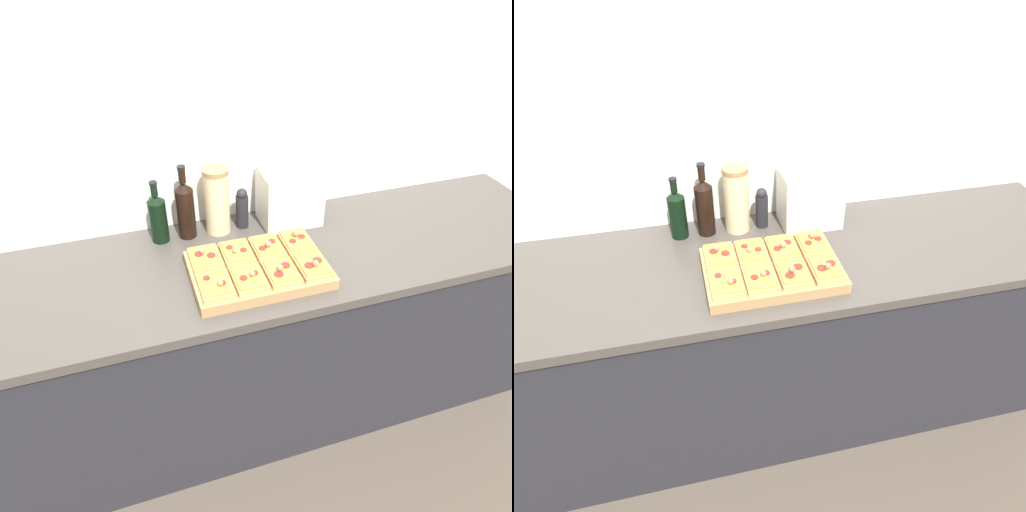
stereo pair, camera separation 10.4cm
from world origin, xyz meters
TOP-DOWN VIEW (x-y plane):
  - ground_plane at (0.00, 0.00)m, footprint 12.00×12.00m
  - wall_back at (0.00, 0.67)m, footprint 6.00×0.06m
  - kitchen_counter at (0.00, 0.32)m, footprint 2.63×0.67m
  - cutting_board at (-0.03, 0.22)m, footprint 0.49×0.33m
  - pizza_slice_back_left at (-0.21, 0.30)m, footprint 0.11×0.15m
  - pizza_slice_back_midleft at (-0.09, 0.30)m, footprint 0.11×0.15m
  - pizza_slice_back_midright at (0.03, 0.30)m, footprint 0.11×0.15m
  - pizza_slice_back_right at (0.14, 0.30)m, footprint 0.11×0.15m
  - pizza_slice_front_left at (-0.21, 0.14)m, footprint 0.11×0.15m
  - pizza_slice_front_midleft at (-0.09, 0.14)m, footprint 0.11×0.15m
  - pizza_slice_front_midright at (0.03, 0.14)m, footprint 0.11×0.15m
  - pizza_slice_front_right at (0.14, 0.14)m, footprint 0.11×0.15m
  - olive_oil_bottle at (-0.34, 0.55)m, footprint 0.07×0.07m
  - wine_bottle at (-0.23, 0.55)m, footprint 0.07×0.07m
  - grain_jar_tall at (-0.10, 0.55)m, footprint 0.11×0.11m
  - pepper_mill at (0.00, 0.55)m, footprint 0.05×0.05m
  - toaster_oven at (0.20, 0.53)m, footprint 0.27×0.18m

SIDE VIEW (x-z plane):
  - ground_plane at x=0.00m, z-range 0.00..0.00m
  - kitchen_counter at x=0.00m, z-range 0.00..0.94m
  - cutting_board at x=-0.03m, z-range 0.94..0.98m
  - pizza_slice_back_midleft at x=-0.09m, z-range 0.97..1.02m
  - pizza_slice_front_left at x=-0.21m, z-range 0.97..1.02m
  - pizza_slice_front_midleft at x=-0.09m, z-range 0.97..1.02m
  - pizza_slice_back_left at x=-0.21m, z-range 0.97..1.02m
  - pizza_slice_front_right at x=0.14m, z-range 0.97..1.02m
  - pizza_slice_back_midright at x=0.03m, z-range 0.97..1.02m
  - pizza_slice_front_midright at x=0.03m, z-range 0.97..1.02m
  - pizza_slice_back_right at x=0.14m, z-range 0.97..1.02m
  - pepper_mill at x=0.00m, z-range 0.94..1.11m
  - olive_oil_bottle at x=-0.34m, z-range 0.91..1.18m
  - toaster_oven at x=0.20m, z-range 0.94..1.18m
  - wine_bottle at x=-0.23m, z-range 0.91..1.22m
  - grain_jar_tall at x=-0.10m, z-range 0.94..1.22m
  - wall_back at x=0.00m, z-range 0.00..2.50m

